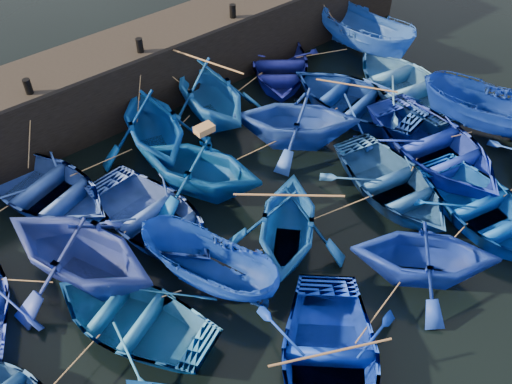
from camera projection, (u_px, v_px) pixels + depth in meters
ground at (326, 271)px, 16.19m from camera, size 120.00×120.00×0.00m
quay_wall at (134, 75)px, 21.18m from camera, size 26.00×2.50×2.50m
quay_top at (128, 43)px, 20.27m from camera, size 26.00×2.50×0.12m
bollard_1 at (28, 86)px, 17.76m from camera, size 0.24×0.24×0.50m
bollard_2 at (140, 45)px, 19.55m from camera, size 0.24×0.24×0.50m
bollard_3 at (233, 11)px, 21.34m from camera, size 0.24×0.24×0.50m
boat_1 at (44, 189)px, 17.84m from camera, size 5.17×6.06×1.06m
boat_2 at (153, 124)px, 19.14m from camera, size 4.88×5.32×2.36m
boat_3 at (209, 91)px, 20.47m from camera, size 4.50×5.04×2.41m
boat_4 at (279, 66)px, 22.98m from camera, size 5.75×5.96×1.01m
boat_5 at (363, 33)px, 23.94m from camera, size 2.13×5.16×1.96m
boat_7 at (78, 249)px, 15.12m from camera, size 5.78×6.12×2.55m
boat_8 at (152, 218)px, 16.96m from camera, size 4.22×5.42×1.03m
boat_9 at (199, 164)px, 17.76m from camera, size 5.32×5.55×2.26m
boat_10 at (297, 117)px, 19.48m from camera, size 5.72×5.68×2.28m
boat_11 at (355, 99)px, 21.25m from camera, size 4.93×6.10×1.12m
boat_12 at (406, 84)px, 21.91m from camera, size 4.91×6.17×1.15m
boat_14 at (132, 317)px, 14.54m from camera, size 4.96×5.58×0.96m
boat_15 at (209, 268)px, 15.26m from camera, size 3.08×4.45×1.61m
boat_16 at (287, 223)px, 16.08m from camera, size 5.33×5.31×2.13m
boat_17 at (392, 184)px, 18.04m from camera, size 4.28×5.38×1.00m
boat_18 at (435, 146)px, 19.22m from camera, size 5.08×6.38×1.19m
boat_19 at (490, 113)px, 19.96m from camera, size 4.06×5.25×1.92m
boat_22 at (329, 364)px, 13.53m from camera, size 6.10×6.22×1.06m
boat_23 at (426, 254)px, 15.27m from camera, size 5.30×5.29×2.12m
boat_24 at (486, 210)px, 17.18m from camera, size 4.51×5.62×1.04m
wooden_crate at (204, 129)px, 17.03m from camera, size 0.57×0.37×0.22m
mooring_ropes at (224, 153)px, 18.54m from camera, size 17.90×12.02×2.10m
loose_oars at (294, 154)px, 17.23m from camera, size 10.54×12.31×1.41m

